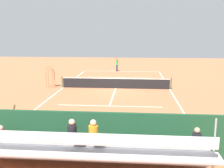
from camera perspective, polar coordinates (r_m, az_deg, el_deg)
The scene contains 12 objects.
ground_plane at distance 24.91m, azimuth 0.78°, elevation -0.94°, with size 60.00×60.00×0.00m, color #CC7047.
court_line_markings at distance 24.94m, azimuth 0.79°, elevation -0.92°, with size 10.10×22.20×0.01m.
tennis_net at distance 24.81m, azimuth 0.79°, elevation 0.19°, with size 10.30×0.10×1.07m.
backdrop_wall at distance 11.26m, azimuth -4.42°, elevation -10.85°, with size 18.00×0.16×2.00m, color #1E4C2D.
bleacher_stand at distance 10.07m, azimuth -5.69°, elevation -14.13°, with size 9.06×2.40×2.48m.
umpire_chair at distance 25.71m, azimuth -13.16°, elevation 2.12°, with size 0.67×0.67×2.14m.
courtside_bench at distance 12.03m, azimuth 10.48°, elevation -11.81°, with size 1.80×0.40×0.93m.
equipment_bag at distance 12.01m, azimuth 1.71°, elevation -13.61°, with size 0.90×0.36×0.36m, color #334C8C.
tennis_player at distance 35.64m, azimuth 1.05°, elevation 4.37°, with size 0.44×0.56×1.93m.
tennis_racket at distance 36.47m, azimuth 0.20°, elevation 2.94°, with size 0.39×0.59×0.03m.
tennis_ball_near at distance 33.81m, azimuth 3.54°, elevation 2.30°, with size 0.07×0.07×0.07m, color #CCDB33.
line_judge at distance 13.11m, azimuth -20.35°, elevation -8.24°, with size 0.45×0.56×1.93m.
Camera 1 is at (-1.74, 24.30, 5.21)m, focal length 42.66 mm.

